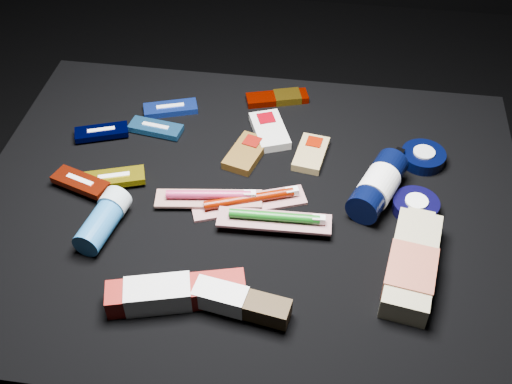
# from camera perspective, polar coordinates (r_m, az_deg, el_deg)

# --- Properties ---
(ground) EXTENTS (3.00, 3.00, 0.00)m
(ground) POSITION_cam_1_polar(r_m,az_deg,el_deg) (1.45, -0.66, -12.09)
(ground) COLOR black
(ground) RESTS_ON ground
(cloth_table) EXTENTS (0.98, 0.78, 0.40)m
(cloth_table) POSITION_cam_1_polar(r_m,az_deg,el_deg) (1.29, -0.73, -7.22)
(cloth_table) COLOR black
(cloth_table) RESTS_ON ground
(luna_bar_0) EXTENTS (0.12, 0.07, 0.01)m
(luna_bar_0) POSITION_cam_1_polar(r_m,az_deg,el_deg) (1.35, -7.61, 7.37)
(luna_bar_0) COLOR #1835A6
(luna_bar_0) RESTS_ON cloth_table
(luna_bar_1) EXTENTS (0.11, 0.05, 0.01)m
(luna_bar_1) POSITION_cam_1_polar(r_m,az_deg,el_deg) (1.30, -8.90, 5.63)
(luna_bar_1) COLOR #215F9A
(luna_bar_1) RESTS_ON cloth_table
(luna_bar_2) EXTENTS (0.11, 0.07, 0.01)m
(luna_bar_2) POSITION_cam_1_polar(r_m,az_deg,el_deg) (1.30, -13.56, 5.20)
(luna_bar_2) COLOR black
(luna_bar_2) RESTS_ON cloth_table
(luna_bar_3) EXTENTS (0.12, 0.07, 0.01)m
(luna_bar_3) POSITION_cam_1_polar(r_m,az_deg,el_deg) (1.19, -12.48, 1.21)
(luna_bar_3) COLOR #AF9B0F
(luna_bar_3) RESTS_ON cloth_table
(luna_bar_4) EXTENTS (0.11, 0.07, 0.01)m
(luna_bar_4) POSITION_cam_1_polar(r_m,az_deg,el_deg) (1.20, -15.34, 0.85)
(luna_bar_4) COLOR maroon
(luna_bar_4) RESTS_ON cloth_table
(clif_bar_0) EXTENTS (0.08, 0.11, 0.02)m
(clif_bar_0) POSITION_cam_1_polar(r_m,az_deg,el_deg) (1.23, -0.78, 3.59)
(clif_bar_0) COLOR brown
(clif_bar_0) RESTS_ON cloth_table
(clif_bar_1) EXTENTS (0.10, 0.12, 0.02)m
(clif_bar_1) POSITION_cam_1_polar(r_m,az_deg,el_deg) (1.28, 1.16, 5.60)
(clif_bar_1) COLOR silver
(clif_bar_1) RESTS_ON cloth_table
(clif_bar_2) EXTENTS (0.07, 0.10, 0.02)m
(clif_bar_2) POSITION_cam_1_polar(r_m,az_deg,el_deg) (1.23, 4.95, 3.54)
(clif_bar_2) COLOR #A48B53
(clif_bar_2) RESTS_ON cloth_table
(power_bar) EXTENTS (0.13, 0.08, 0.02)m
(power_bar) POSITION_cam_1_polar(r_m,az_deg,el_deg) (1.36, 2.20, 8.37)
(power_bar) COLOR #7D0C00
(power_bar) RESTS_ON cloth_table
(lotion_bottle) EXTENTS (0.11, 0.19, 0.06)m
(lotion_bottle) POSITION_cam_1_polar(r_m,az_deg,el_deg) (1.15, 10.80, 0.58)
(lotion_bottle) COLOR black
(lotion_bottle) RESTS_ON cloth_table
(cream_tin_upper) EXTENTS (0.08, 0.08, 0.03)m
(cream_tin_upper) POSITION_cam_1_polar(r_m,az_deg,el_deg) (1.25, 14.63, 3.03)
(cream_tin_upper) COLOR black
(cream_tin_upper) RESTS_ON cloth_table
(cream_tin_lower) EXTENTS (0.08, 0.08, 0.03)m
(cream_tin_lower) POSITION_cam_1_polar(r_m,az_deg,el_deg) (1.15, 14.00, -1.20)
(cream_tin_lower) COLOR black
(cream_tin_lower) RESTS_ON cloth_table
(bodywash_bottle) EXTENTS (0.10, 0.22, 0.04)m
(bodywash_bottle) POSITION_cam_1_polar(r_m,az_deg,el_deg) (1.05, 13.66, -6.43)
(bodywash_bottle) COLOR tan
(bodywash_bottle) RESTS_ON cloth_table
(deodorant_stick) EXTENTS (0.07, 0.13, 0.05)m
(deodorant_stick) POSITION_cam_1_polar(r_m,az_deg,el_deg) (1.11, -13.41, -2.42)
(deodorant_stick) COLOR #20609D
(deodorant_stick) RESTS_ON cloth_table
(toothbrush_pack_0) EXTENTS (0.21, 0.12, 0.02)m
(toothbrush_pack_0) POSITION_cam_1_polar(r_m,az_deg,el_deg) (1.13, -0.48, -0.80)
(toothbrush_pack_0) COLOR beige
(toothbrush_pack_0) RESTS_ON cloth_table
(toothbrush_pack_1) EXTENTS (0.19, 0.07, 0.02)m
(toothbrush_pack_1) POSITION_cam_1_polar(r_m,az_deg,el_deg) (1.13, -4.10, -0.44)
(toothbrush_pack_1) COLOR #B7B1AB
(toothbrush_pack_1) RESTS_ON cloth_table
(toothbrush_pack_2) EXTENTS (0.20, 0.05, 0.02)m
(toothbrush_pack_2) POSITION_cam_1_polar(r_m,az_deg,el_deg) (1.08, 1.78, -2.41)
(toothbrush_pack_2) COLOR #B6ADA9
(toothbrush_pack_2) RESTS_ON cloth_table
(toothpaste_carton_red) EXTENTS (0.22, 0.10, 0.04)m
(toothpaste_carton_red) POSITION_cam_1_polar(r_m,az_deg,el_deg) (0.99, -7.66, -8.96)
(toothpaste_carton_red) COLOR maroon
(toothpaste_carton_red) RESTS_ON cloth_table
(toothpaste_carton_green) EXTENTS (0.17, 0.06, 0.03)m
(toothpaste_carton_green) POSITION_cam_1_polar(r_m,az_deg,el_deg) (0.98, -2.36, -9.54)
(toothpaste_carton_green) COLOR #32230F
(toothpaste_carton_green) RESTS_ON cloth_table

